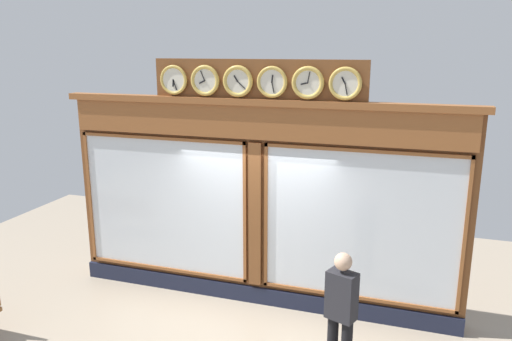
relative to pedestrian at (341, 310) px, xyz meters
The scene contains 2 objects.
shop_facade 2.39m from the pedestrian, 45.26° to the right, with size 6.50×0.42×3.93m.
pedestrian is the anchor object (origin of this frame).
Camera 1 is at (-2.29, 7.04, 4.08)m, focal length 34.65 mm.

